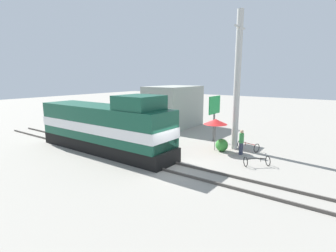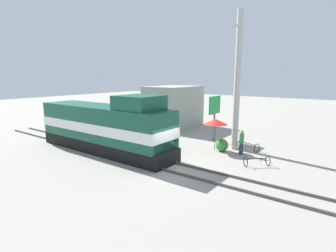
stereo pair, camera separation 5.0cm
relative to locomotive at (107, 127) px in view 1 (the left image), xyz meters
name	(u,v)px [view 1 (the left image)]	position (x,y,z in m)	size (l,w,h in m)	color
ground_plane	(166,166)	(0.00, -5.51, -1.88)	(120.00, 120.00, 0.00)	gray
rail_near	(159,168)	(-0.72, -5.51, -1.81)	(0.08, 38.40, 0.15)	#4C4742
rail_far	(172,162)	(0.72, -5.51, -1.81)	(0.08, 38.40, 0.15)	#4C4742
locomotive	(107,127)	(0.00, 0.00, 0.00)	(2.87, 12.30, 4.41)	black
utility_pole	(237,82)	(6.49, -7.39, 3.36)	(1.80, 0.48, 10.40)	#B2B2AD
vendor_umbrella	(215,122)	(5.22, -6.32, 0.35)	(1.80, 1.80, 2.44)	#4C4C4C
billboard_sign	(214,108)	(7.79, -4.93, 1.06)	(1.98, 0.12, 3.96)	#595959
shrub_cluster	(222,145)	(5.28, -6.89, -1.40)	(0.95, 0.95, 0.95)	#388C38
person_bystander	(241,141)	(5.28, -8.40, -0.87)	(0.34, 0.34, 1.84)	#2D3347
bicycle	(248,146)	(6.77, -8.41, -1.54)	(1.13, 1.72, 0.67)	black
bicycle_spare	(257,161)	(3.44, -10.16, -1.55)	(1.50, 1.57, 0.64)	black
building_block_distant	(173,107)	(11.26, 1.88, 0.38)	(6.20, 4.28, 4.53)	#999E93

